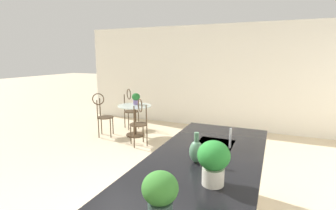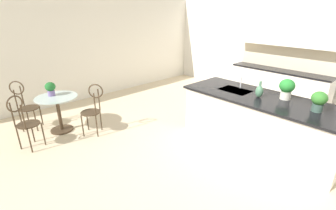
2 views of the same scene
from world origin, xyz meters
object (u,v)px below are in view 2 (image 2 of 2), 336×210
chair_by_island (93,107)px  vase_on_counter (259,91)px  potted_plant_counter_far (319,100)px  chair_near_window (24,120)px  bistro_table (59,111)px  potted_plant_on_table (50,88)px  potted_plant_counter_near (287,88)px  chair_toward_desk (25,103)px

chair_by_island → vase_on_counter: 3.10m
potted_plant_counter_far → chair_near_window: bearing=-138.2°
chair_near_window → potted_plant_counter_far: potted_plant_counter_far is taller
chair_near_window → bistro_table: bearing=115.8°
potted_plant_on_table → vase_on_counter: size_ratio=0.96×
vase_on_counter → chair_near_window: bearing=-130.2°
chair_by_island → potted_plant_counter_near: (2.71, 2.20, 0.55)m
chair_near_window → potted_plant_counter_far: size_ratio=3.36×
chair_by_island → potted_plant_on_table: 0.94m
chair_by_island → potted_plant_on_table: bearing=-145.8°
vase_on_counter → chair_toward_desk: bearing=-140.6°
chair_toward_desk → potted_plant_counter_far: potted_plant_counter_far is taller
chair_toward_desk → potted_plant_on_table: bearing=45.6°
chair_near_window → chair_by_island: size_ratio=1.00×
chair_by_island → potted_plant_counter_far: potted_plant_counter_far is taller
chair_by_island → potted_plant_counter_far: size_ratio=3.36×
potted_plant_counter_far → potted_plant_on_table: bearing=-147.8°
potted_plant_on_table → potted_plant_counter_far: 4.72m
chair_toward_desk → potted_plant_counter_far: (4.40, 2.92, 0.52)m
chair_toward_desk → vase_on_counter: (3.50, 2.87, 0.46)m
bistro_table → potted_plant_counter_near: (3.31, 2.66, 0.67)m
potted_plant_on_table → bistro_table: bearing=15.2°
bistro_table → vase_on_counter: 3.86m
potted_plant_on_table → vase_on_counter: 3.95m
chair_near_window → potted_plant_counter_far: bearing=41.8°
vase_on_counter → potted_plant_on_table: bearing=-141.5°
chair_near_window → vase_on_counter: vase_on_counter is taller
bistro_table → chair_by_island: chair_by_island is taller
chair_by_island → vase_on_counter: vase_on_counter is taller
bistro_table → vase_on_counter: (2.96, 2.42, 0.58)m
potted_plant_counter_far → vase_on_counter: 0.90m
bistro_table → chair_by_island: size_ratio=0.77×
chair_near_window → potted_plant_on_table: chair_near_window is taller
bistro_table → chair_by_island: bearing=37.7°
chair_near_window → potted_plant_on_table: (-0.46, 0.65, 0.33)m
potted_plant_counter_near → potted_plant_counter_far: bearing=-19.1°
potted_plant_counter_far → chair_by_island: bearing=-148.3°
chair_by_island → potted_plant_on_table: size_ratio=3.76×
potted_plant_on_table → potted_plant_counter_far: potted_plant_counter_far is taller
bistro_table → potted_plant_counter_near: bearing=38.9°
chair_near_window → vase_on_counter: bearing=49.8°
chair_toward_desk → potted_plant_on_table: (0.41, 0.42, 0.33)m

